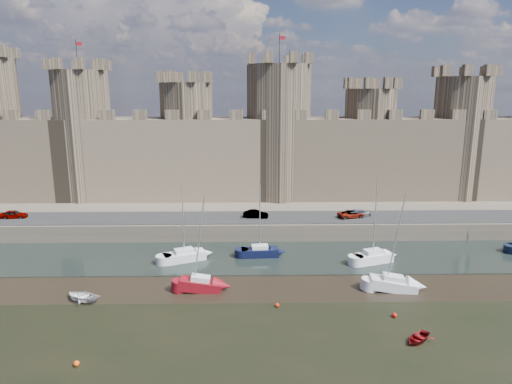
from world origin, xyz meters
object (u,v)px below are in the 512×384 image
(car_0, at_px, (14,214))
(car_2, at_px, (360,213))
(sailboat_5, at_px, (393,283))
(car_3, at_px, (351,214))
(sailboat_2, at_px, (373,257))
(car_1, at_px, (256,214))
(sailboat_1, at_px, (260,251))
(sailboat_4, at_px, (201,284))
(sailboat_0, at_px, (184,255))

(car_0, height_order, car_2, car_0)
(car_2, bearing_deg, sailboat_5, 164.20)
(car_2, bearing_deg, car_3, 106.82)
(car_2, height_order, sailboat_2, sailboat_2)
(car_3, xyz_separation_m, sailboat_5, (0.23, -19.82, -2.30))
(car_2, bearing_deg, car_1, 80.69)
(sailboat_1, bearing_deg, car_2, 29.77)
(car_3, bearing_deg, sailboat_4, 118.28)
(car_1, distance_m, sailboat_1, 9.82)
(car_0, distance_m, car_2, 52.12)
(sailboat_1, xyz_separation_m, sailboat_2, (14.17, -2.45, 0.08))
(car_1, distance_m, car_2, 15.99)
(sailboat_0, relative_size, sailboat_1, 1.03)
(car_0, bearing_deg, car_3, -95.22)
(sailboat_4, height_order, sailboat_5, sailboat_5)
(car_0, relative_size, car_3, 0.92)
(car_0, distance_m, sailboat_4, 36.10)
(sailboat_0, height_order, sailboat_4, sailboat_4)
(sailboat_5, bearing_deg, car_1, 131.84)
(sailboat_2, bearing_deg, car_1, 121.72)
(sailboat_2, bearing_deg, car_2, 64.84)
(car_2, height_order, sailboat_5, sailboat_5)
(car_3, distance_m, sailboat_2, 12.08)
(sailboat_1, bearing_deg, car_0, 161.03)
(car_1, xyz_separation_m, car_3, (14.38, -0.12, -0.04))
(car_0, height_order, sailboat_5, sailboat_5)
(car_1, height_order, sailboat_1, sailboat_1)
(sailboat_2, bearing_deg, sailboat_1, 151.36)
(car_1, height_order, sailboat_2, sailboat_2)
(sailboat_4, bearing_deg, car_2, 42.84)
(car_0, height_order, sailboat_4, sailboat_4)
(car_0, xyz_separation_m, sailboat_1, (36.53, -10.00, -2.38))
(sailboat_1, xyz_separation_m, sailboat_5, (14.23, -10.41, 0.00))
(sailboat_5, bearing_deg, sailboat_0, 164.91)
(car_3, relative_size, sailboat_5, 0.38)
(sailboat_2, relative_size, sailboat_5, 0.99)
(car_1, bearing_deg, car_2, -79.58)
(sailboat_0, bearing_deg, sailboat_4, -94.48)
(car_0, relative_size, sailboat_0, 0.39)
(car_1, bearing_deg, car_3, -82.76)
(car_1, xyz_separation_m, sailboat_1, (0.38, -9.53, -2.35))
(car_1, height_order, sailboat_0, sailboat_0)
(sailboat_2, bearing_deg, sailboat_0, 158.62)
(car_1, xyz_separation_m, sailboat_5, (14.61, -19.94, -2.34))
(sailboat_0, xyz_separation_m, sailboat_4, (2.97, -8.79, 0.00))
(sailboat_4, bearing_deg, car_1, 72.52)
(car_3, bearing_deg, car_1, 74.38)
(sailboat_1, distance_m, sailboat_4, 12.18)
(car_3, xyz_separation_m, sailboat_1, (-14.00, -9.41, -2.30))
(sailboat_0, xyz_separation_m, sailboat_5, (23.89, -9.03, -0.00))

